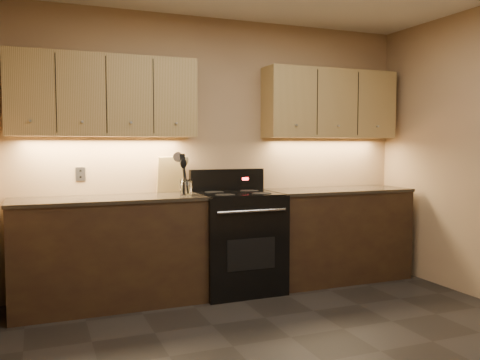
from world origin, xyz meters
TOP-DOWN VIEW (x-y plane):
  - wall_back at (0.00, 2.00)m, footprint 4.00×0.04m
  - counter_left at (-1.10, 1.70)m, footprint 1.62×0.62m
  - counter_right at (1.18, 1.70)m, footprint 1.46×0.62m
  - stove at (0.08, 1.68)m, footprint 0.76×0.68m
  - upper_cab_left at (-1.10, 1.85)m, footprint 1.60×0.30m
  - upper_cab_right at (1.18, 1.85)m, footprint 1.44×0.30m
  - outlet_plate at (-1.30, 1.99)m, footprint 0.08×0.01m
  - utensil_crock at (-0.42, 1.67)m, footprint 0.12×0.12m
  - cutting_board at (-0.48, 1.96)m, footprint 0.28×0.10m
  - wooden_spoon at (-0.46, 1.67)m, footprint 0.11×0.09m
  - black_spoon at (-0.43, 1.69)m, footprint 0.09×0.12m
  - black_turner at (-0.41, 1.65)m, footprint 0.13×0.14m
  - steel_skimmer at (-0.38, 1.65)m, footprint 0.20×0.15m

SIDE VIEW (x-z plane):
  - counter_left at x=-1.10m, z-range 0.00..0.93m
  - counter_right at x=1.18m, z-range 0.00..0.93m
  - stove at x=0.08m, z-range -0.09..1.05m
  - utensil_crock at x=-0.42m, z-range 0.92..1.06m
  - cutting_board at x=-0.48m, z-range 0.93..1.27m
  - black_spoon at x=-0.43m, z-range 0.94..1.26m
  - wooden_spoon at x=-0.46m, z-range 0.94..1.27m
  - outlet_plate at x=-1.30m, z-range 1.06..1.18m
  - steel_skimmer at x=-0.38m, z-range 0.94..1.32m
  - black_turner at x=-0.41m, z-range 0.94..1.32m
  - wall_back at x=0.00m, z-range 0.00..2.60m
  - upper_cab_left at x=-1.10m, z-range 1.45..2.15m
  - upper_cab_right at x=1.18m, z-range 1.45..2.15m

